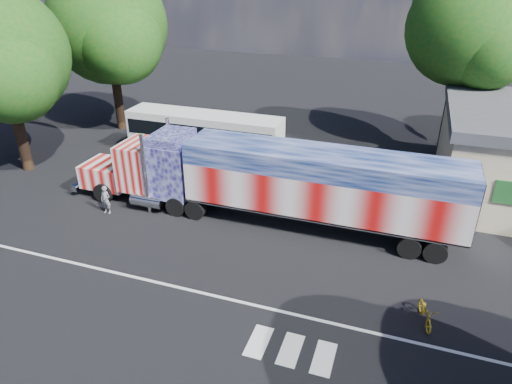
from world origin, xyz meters
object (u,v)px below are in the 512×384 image
(woman, at_px, (106,200))
(bicycle, at_px, (426,313))
(tree_ne_a, at_px, (467,29))
(tree_w_a, at_px, (2,56))
(tree_nw_a, at_px, (109,25))
(coach_bus, at_px, (205,135))
(semi_truck, at_px, (271,180))

(woman, bearing_deg, bicycle, -9.57)
(woman, relative_size, tree_ne_a, 0.13)
(tree_w_a, bearing_deg, tree_ne_a, 25.01)
(tree_nw_a, distance_m, tree_w_a, 9.25)
(coach_bus, bearing_deg, bicycle, -39.60)
(woman, distance_m, tree_ne_a, 24.63)
(coach_bus, distance_m, bicycle, 19.25)
(tree_w_a, bearing_deg, coach_bus, 29.08)
(coach_bus, height_order, bicycle, coach_bus)
(semi_truck, distance_m, woman, 9.12)
(tree_nw_a, bearing_deg, semi_truck, -32.71)
(coach_bus, bearing_deg, tree_w_a, -150.92)
(semi_truck, distance_m, bicycle, 9.75)
(tree_w_a, bearing_deg, tree_nw_a, 82.89)
(woman, height_order, bicycle, woman)
(woman, xyz_separation_m, tree_nw_a, (-7.29, 12.46, 7.26))
(semi_truck, height_order, tree_nw_a, tree_nw_a)
(coach_bus, relative_size, tree_nw_a, 0.87)
(tree_ne_a, bearing_deg, semi_truck, -123.77)
(woman, relative_size, tree_w_a, 0.14)
(bicycle, distance_m, tree_nw_a, 29.58)
(semi_truck, xyz_separation_m, tree_ne_a, (8.87, 13.26, 6.13))
(tree_ne_a, height_order, tree_nw_a, tree_nw_a)
(bicycle, bearing_deg, tree_w_a, 151.13)
(woman, bearing_deg, tree_w_a, 160.17)
(tree_ne_a, bearing_deg, tree_w_a, -154.99)
(semi_truck, relative_size, tree_nw_a, 1.70)
(bicycle, height_order, tree_nw_a, tree_nw_a)
(bicycle, relative_size, tree_w_a, 0.15)
(semi_truck, relative_size, coach_bus, 1.96)
(woman, bearing_deg, tree_nw_a, 121.89)
(bicycle, bearing_deg, woman, 154.71)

